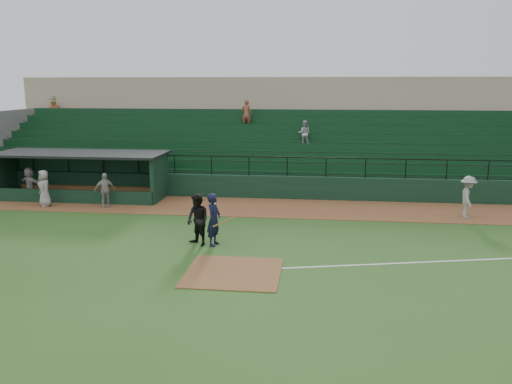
# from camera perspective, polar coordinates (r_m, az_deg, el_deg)

# --- Properties ---
(ground) EXTENTS (90.00, 90.00, 0.00)m
(ground) POSITION_cam_1_polar(r_m,az_deg,el_deg) (17.72, -1.97, -7.70)
(ground) COLOR #284F19
(ground) RESTS_ON ground
(warning_track) EXTENTS (40.00, 4.00, 0.03)m
(warning_track) POSITION_cam_1_polar(r_m,az_deg,el_deg) (25.34, 0.82, -1.71)
(warning_track) COLOR brown
(warning_track) RESTS_ON ground
(home_plate_dirt) EXTENTS (3.00, 3.00, 0.03)m
(home_plate_dirt) POSITION_cam_1_polar(r_m,az_deg,el_deg) (16.79, -2.50, -8.77)
(home_plate_dirt) COLOR brown
(home_plate_dirt) RESTS_ON ground
(foul_line) EXTENTS (17.49, 4.44, 0.01)m
(foul_line) POSITION_cam_1_polar(r_m,az_deg,el_deg) (19.43, 22.83, -6.87)
(foul_line) COLOR white
(foul_line) RESTS_ON ground
(stadium_structure) EXTENTS (38.00, 13.08, 6.40)m
(stadium_structure) POSITION_cam_1_polar(r_m,az_deg,el_deg) (33.27, 2.39, 5.49)
(stadium_structure) COLOR black
(stadium_structure) RESTS_ON ground
(dugout) EXTENTS (8.90, 3.20, 2.42)m
(dugout) POSITION_cam_1_polar(r_m,az_deg,el_deg) (29.21, -18.22, 2.13)
(dugout) COLOR black
(dugout) RESTS_ON ground
(batter_at_plate) EXTENTS (1.10, 0.80, 1.97)m
(batter_at_plate) POSITION_cam_1_polar(r_m,az_deg,el_deg) (19.33, -4.63, -3.03)
(batter_at_plate) COLOR black
(batter_at_plate) RESTS_ON ground
(umpire) EXTENTS (1.19, 1.16, 1.93)m
(umpire) POSITION_cam_1_polar(r_m,az_deg,el_deg) (19.40, -6.39, -3.06)
(umpire) COLOR black
(umpire) RESTS_ON ground
(runner) EXTENTS (0.87, 1.31, 1.90)m
(runner) POSITION_cam_1_polar(r_m,az_deg,el_deg) (24.93, 22.18, -0.54)
(runner) COLOR #98948F
(runner) RESTS_ON warning_track
(dugout_player_a) EXTENTS (1.05, 0.86, 1.68)m
(dugout_player_a) POSITION_cam_1_polar(r_m,az_deg,el_deg) (26.29, -16.22, 0.22)
(dugout_player_a) COLOR #A39E99
(dugout_player_a) RESTS_ON warning_track
(dugout_player_b) EXTENTS (1.02, 1.01, 1.78)m
(dugout_player_b) POSITION_cam_1_polar(r_m,az_deg,el_deg) (27.42, -22.17, 0.38)
(dugout_player_b) COLOR gray
(dugout_player_b) RESTS_ON warning_track
(dugout_player_c) EXTENTS (1.62, 1.04, 1.67)m
(dugout_player_c) POSITION_cam_1_polar(r_m,az_deg,el_deg) (29.40, -23.50, 0.88)
(dugout_player_c) COLOR #A49E99
(dugout_player_c) RESTS_ON warning_track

